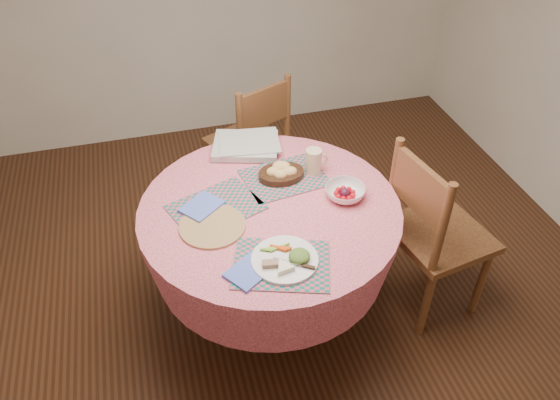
{
  "coord_description": "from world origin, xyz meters",
  "views": [
    {
      "loc": [
        -0.47,
        -1.9,
        2.4
      ],
      "look_at": [
        0.05,
        0.0,
        0.78
      ],
      "focal_mm": 35.0,
      "sensor_mm": 36.0,
      "label": 1
    }
  ],
  "objects_px": {
    "bread_bowl": "(281,172)",
    "latte_mug": "(314,161)",
    "fruit_bowl": "(345,193)",
    "chair_right": "(432,231)",
    "dining_table": "(270,237)",
    "chair_back": "(252,140)",
    "dinner_plate": "(287,259)",
    "wicker_trivet": "(212,226)"
  },
  "relations": [
    {
      "from": "wicker_trivet",
      "to": "fruit_bowl",
      "type": "height_order",
      "value": "fruit_bowl"
    },
    {
      "from": "wicker_trivet",
      "to": "bread_bowl",
      "type": "height_order",
      "value": "bread_bowl"
    },
    {
      "from": "bread_bowl",
      "to": "latte_mug",
      "type": "distance_m",
      "value": 0.17
    },
    {
      "from": "dinner_plate",
      "to": "bread_bowl",
      "type": "xyz_separation_m",
      "value": [
        0.14,
        0.57,
        0.02
      ]
    },
    {
      "from": "dinner_plate",
      "to": "dining_table",
      "type": "bearing_deg",
      "value": 86.45
    },
    {
      "from": "dining_table",
      "to": "bread_bowl",
      "type": "height_order",
      "value": "bread_bowl"
    },
    {
      "from": "chair_right",
      "to": "latte_mug",
      "type": "xyz_separation_m",
      "value": [
        -0.53,
        0.35,
        0.3
      ]
    },
    {
      "from": "chair_right",
      "to": "chair_back",
      "type": "bearing_deg",
      "value": 21.6
    },
    {
      "from": "dinner_plate",
      "to": "latte_mug",
      "type": "bearing_deg",
      "value": 61.93
    },
    {
      "from": "wicker_trivet",
      "to": "fruit_bowl",
      "type": "xyz_separation_m",
      "value": [
        0.65,
        0.04,
        0.02
      ]
    },
    {
      "from": "dinner_plate",
      "to": "fruit_bowl",
      "type": "relative_size",
      "value": 1.39
    },
    {
      "from": "wicker_trivet",
      "to": "dinner_plate",
      "type": "relative_size",
      "value": 1.06
    },
    {
      "from": "chair_back",
      "to": "dinner_plate",
      "type": "xyz_separation_m",
      "value": [
        -0.15,
        -1.33,
        0.28
      ]
    },
    {
      "from": "chair_right",
      "to": "wicker_trivet",
      "type": "bearing_deg",
      "value": 76.13
    },
    {
      "from": "latte_mug",
      "to": "bread_bowl",
      "type": "bearing_deg",
      "value": -179.76
    },
    {
      "from": "chair_right",
      "to": "fruit_bowl",
      "type": "height_order",
      "value": "chair_right"
    },
    {
      "from": "chair_right",
      "to": "wicker_trivet",
      "type": "xyz_separation_m",
      "value": [
        -1.1,
        0.08,
        0.23
      ]
    },
    {
      "from": "wicker_trivet",
      "to": "dinner_plate",
      "type": "xyz_separation_m",
      "value": [
        0.26,
        -0.3,
        0.02
      ]
    },
    {
      "from": "dinner_plate",
      "to": "wicker_trivet",
      "type": "bearing_deg",
      "value": 131.04
    },
    {
      "from": "latte_mug",
      "to": "fruit_bowl",
      "type": "distance_m",
      "value": 0.25
    },
    {
      "from": "fruit_bowl",
      "to": "dinner_plate",
      "type": "bearing_deg",
      "value": -138.52
    },
    {
      "from": "wicker_trivet",
      "to": "latte_mug",
      "type": "bearing_deg",
      "value": 25.7
    },
    {
      "from": "dining_table",
      "to": "dinner_plate",
      "type": "bearing_deg",
      "value": -93.55
    },
    {
      "from": "chair_right",
      "to": "bread_bowl",
      "type": "height_order",
      "value": "chair_right"
    },
    {
      "from": "wicker_trivet",
      "to": "fruit_bowl",
      "type": "distance_m",
      "value": 0.65
    },
    {
      "from": "bread_bowl",
      "to": "latte_mug",
      "type": "bearing_deg",
      "value": 0.24
    },
    {
      "from": "bread_bowl",
      "to": "fruit_bowl",
      "type": "relative_size",
      "value": 1.13
    },
    {
      "from": "dining_table",
      "to": "chair_back",
      "type": "height_order",
      "value": "chair_back"
    },
    {
      "from": "bread_bowl",
      "to": "wicker_trivet",
      "type": "bearing_deg",
      "value": -145.56
    },
    {
      "from": "fruit_bowl",
      "to": "chair_back",
      "type": "bearing_deg",
      "value": 103.14
    },
    {
      "from": "chair_back",
      "to": "wicker_trivet",
      "type": "height_order",
      "value": "chair_back"
    },
    {
      "from": "wicker_trivet",
      "to": "dining_table",
      "type": "bearing_deg",
      "value": 13.65
    },
    {
      "from": "dining_table",
      "to": "latte_mug",
      "type": "xyz_separation_m",
      "value": [
        0.28,
        0.2,
        0.27
      ]
    },
    {
      "from": "chair_back",
      "to": "latte_mug",
      "type": "distance_m",
      "value": 0.84
    },
    {
      "from": "dinner_plate",
      "to": "latte_mug",
      "type": "distance_m",
      "value": 0.65
    },
    {
      "from": "dinner_plate",
      "to": "latte_mug",
      "type": "xyz_separation_m",
      "value": [
        0.31,
        0.57,
        0.05
      ]
    },
    {
      "from": "fruit_bowl",
      "to": "latte_mug",
      "type": "bearing_deg",
      "value": 109.33
    },
    {
      "from": "dinner_plate",
      "to": "fruit_bowl",
      "type": "distance_m",
      "value": 0.52
    },
    {
      "from": "wicker_trivet",
      "to": "chair_back",
      "type": "bearing_deg",
      "value": 68.11
    },
    {
      "from": "chair_right",
      "to": "wicker_trivet",
      "type": "relative_size",
      "value": 3.35
    },
    {
      "from": "latte_mug",
      "to": "wicker_trivet",
      "type": "bearing_deg",
      "value": -154.3
    },
    {
      "from": "dining_table",
      "to": "wicker_trivet",
      "type": "relative_size",
      "value": 4.13
    }
  ]
}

